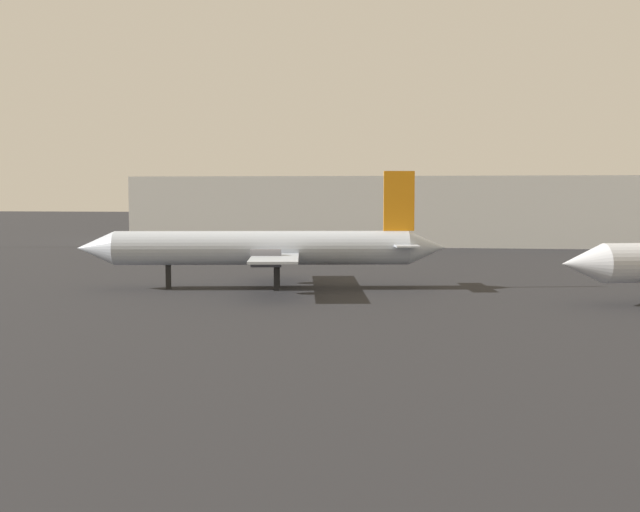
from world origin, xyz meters
The scene contains 2 objects.
airplane_far_left centered at (-9.96, 56.13, 3.38)m, with size 30.61×19.28×9.75m.
terminal_building centered at (4.15, 119.32, 5.16)m, with size 90.30×26.22×10.32m, color #B7B7B2.
Camera 1 is at (2.97, -7.97, 8.01)m, focal length 44.28 mm.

